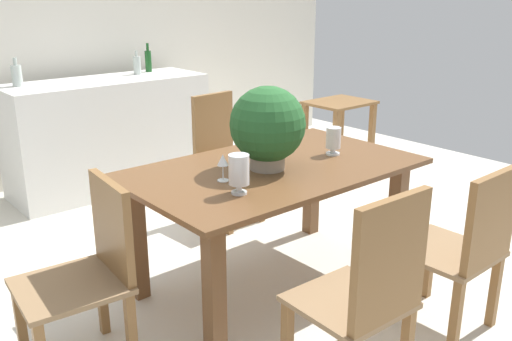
% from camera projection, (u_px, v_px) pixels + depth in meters
% --- Properties ---
extents(ground_plane, '(7.04, 7.04, 0.00)m').
position_uv_depth(ground_plane, '(250.00, 268.00, 3.66)').
color(ground_plane, silver).
extents(back_wall, '(6.40, 0.10, 2.60)m').
position_uv_depth(back_wall, '(69.00, 39.00, 5.14)').
color(back_wall, silver).
rests_on(back_wall, ground).
extents(dining_table, '(1.70, 1.02, 0.75)m').
position_uv_depth(dining_table, '(274.00, 186.00, 3.30)').
color(dining_table, brown).
rests_on(dining_table, ground).
extents(chair_far_right, '(0.44, 0.45, 0.98)m').
position_uv_depth(chair_far_right, '(221.00, 153.00, 4.30)').
color(chair_far_right, brown).
rests_on(chair_far_right, ground).
extents(chair_near_left, '(0.47, 0.46, 0.98)m').
position_uv_depth(chair_near_left, '(369.00, 290.00, 2.35)').
color(chair_near_left, brown).
rests_on(chair_near_left, ground).
extents(chair_near_right, '(0.47, 0.48, 0.92)m').
position_uv_depth(chair_near_right, '(465.00, 244.00, 2.83)').
color(chair_near_right, brown).
rests_on(chair_near_right, ground).
extents(chair_head_end, '(0.52, 0.50, 0.90)m').
position_uv_depth(chair_head_end, '(91.00, 266.00, 2.62)').
color(chair_head_end, brown).
rests_on(chair_head_end, ground).
extents(flower_centerpiece, '(0.43, 0.43, 0.48)m').
position_uv_depth(flower_centerpiece, '(268.00, 126.00, 3.14)').
color(flower_centerpiece, gray).
rests_on(flower_centerpiece, dining_table).
extents(crystal_vase_left, '(0.09, 0.09, 0.17)m').
position_uv_depth(crystal_vase_left, '(333.00, 139.00, 3.46)').
color(crystal_vase_left, silver).
rests_on(crystal_vase_left, dining_table).
extents(crystal_vase_center_near, '(0.11, 0.11, 0.20)m').
position_uv_depth(crystal_vase_center_near, '(239.00, 171.00, 2.79)').
color(crystal_vase_center_near, silver).
rests_on(crystal_vase_center_near, dining_table).
extents(wine_glass, '(0.06, 0.06, 0.15)m').
position_uv_depth(wine_glass, '(223.00, 162.00, 2.98)').
color(wine_glass, silver).
rests_on(wine_glass, dining_table).
extents(kitchen_counter, '(1.75, 0.64, 0.99)m').
position_uv_depth(kitchen_counter, '(109.00, 134.00, 5.03)').
color(kitchen_counter, silver).
rests_on(kitchen_counter, ground).
extents(wine_bottle_amber, '(0.07, 0.07, 0.22)m').
position_uv_depth(wine_bottle_amber, '(137.00, 65.00, 5.14)').
color(wine_bottle_amber, '#B2BFB7').
rests_on(wine_bottle_amber, kitchen_counter).
extents(wine_bottle_green, '(0.06, 0.06, 0.27)m').
position_uv_depth(wine_bottle_green, '(148.00, 61.00, 5.30)').
color(wine_bottle_green, '#194C1E').
rests_on(wine_bottle_green, kitchen_counter).
extents(wine_bottle_clear, '(0.08, 0.08, 0.23)m').
position_uv_depth(wine_bottle_clear, '(17.00, 75.00, 4.51)').
color(wine_bottle_clear, '#B2BFB7').
rests_on(wine_bottle_clear, kitchen_counter).
extents(side_table, '(0.60, 0.48, 0.72)m').
position_uv_depth(side_table, '(339.00, 121.00, 5.37)').
color(side_table, brown).
rests_on(side_table, ground).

